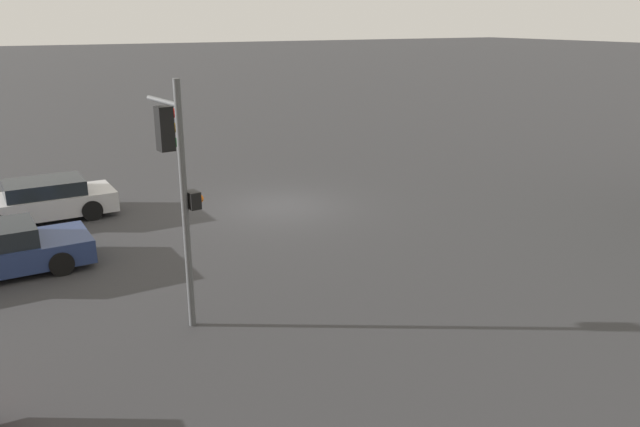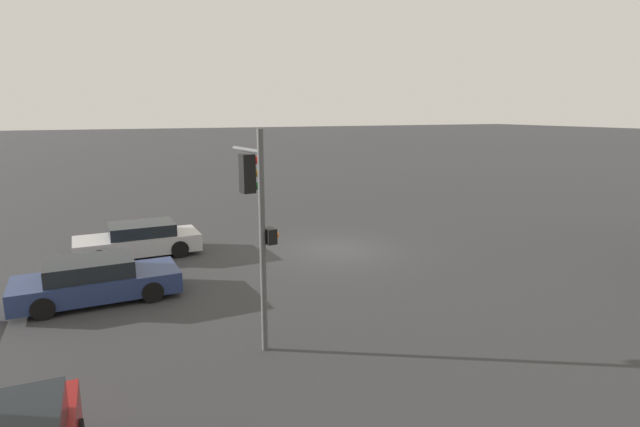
{
  "view_description": "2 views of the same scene",
  "coord_description": "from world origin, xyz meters",
  "views": [
    {
      "loc": [
        8.61,
        18.79,
        6.19
      ],
      "look_at": [
        1.33,
        5.36,
        1.4
      ],
      "focal_mm": 35.0,
      "sensor_mm": 36.0,
      "label": 1
    },
    {
      "loc": [
        8.58,
        17.48,
        5.49
      ],
      "look_at": [
        2.55,
        4.05,
        2.45
      ],
      "focal_mm": 28.0,
      "sensor_mm": 36.0,
      "label": 2
    }
  ],
  "objects": [
    {
      "name": "traffic_signal",
      "position": [
        5.33,
        6.74,
        3.33
      ],
      "size": [
        0.67,
        1.64,
        5.12
      ],
      "rotation": [
        0.0,
        0.0,
        3.27
      ],
      "color": "#515456",
      "rests_on": "ground_plane"
    },
    {
      "name": "crossing_car_1",
      "position": [
        8.89,
        2.04,
        0.61
      ],
      "size": [
        4.62,
        2.17,
        1.26
      ],
      "rotation": [
        0.0,
        0.0,
        3.18
      ],
      "color": "navy",
      "rests_on": "ground_plane"
    },
    {
      "name": "ground_plane",
      "position": [
        0.0,
        0.0,
        0.0
      ],
      "size": [
        300.0,
        300.0,
        0.0
      ],
      "primitive_type": "plane",
      "color": "#333335"
    },
    {
      "name": "crossing_car_0",
      "position": [
        7.34,
        -2.29,
        0.62
      ],
      "size": [
        4.58,
        2.16,
        1.27
      ],
      "rotation": [
        0.0,
        0.0,
        0.03
      ],
      "color": "#B7B7BC",
      "rests_on": "ground_plane"
    }
  ]
}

